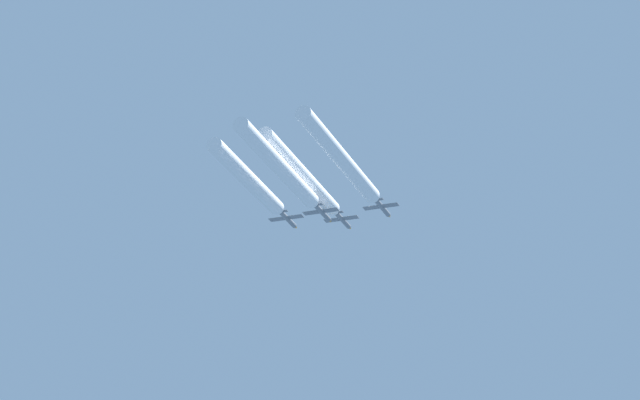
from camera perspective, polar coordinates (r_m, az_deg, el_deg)
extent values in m
cylinder|color=slate|center=(367.95, 0.74, -0.65)|extent=(1.04, 8.99, 1.04)
cone|color=orange|center=(372.57, 1.00, -0.94)|extent=(0.99, 1.51, 0.99)
ellipsoid|color=#332D14|center=(369.85, 0.84, -0.69)|extent=(0.57, 2.08, 0.47)
cube|color=slate|center=(367.52, 0.72, -0.64)|extent=(7.57, 1.80, 0.11)
cube|color=slate|center=(364.37, 0.53, -0.42)|extent=(3.22, 1.04, 0.11)
cube|color=orange|center=(364.94, 0.54, -0.23)|extent=(0.09, 1.23, 1.61)
cylinder|color=black|center=(363.80, 0.50, -0.39)|extent=(0.78, 0.57, 0.78)
cylinder|color=slate|center=(364.15, -1.10, -0.62)|extent=(1.04, 8.99, 1.04)
cone|color=orange|center=(368.71, -0.82, -0.91)|extent=(0.99, 1.51, 0.99)
ellipsoid|color=#332D14|center=(366.04, -1.00, -0.67)|extent=(0.57, 2.08, 0.47)
cube|color=slate|center=(363.73, -1.13, -0.61)|extent=(7.57, 1.80, 0.11)
cube|color=slate|center=(360.62, -1.33, -0.39)|extent=(3.22, 1.04, 0.11)
cube|color=orange|center=(361.20, -1.33, -0.20)|extent=(0.09, 1.23, 1.61)
cylinder|color=black|center=(360.06, -1.37, -0.35)|extent=(0.78, 0.57, 0.78)
cylinder|color=slate|center=(357.96, 2.07, -0.23)|extent=(1.04, 8.99, 1.04)
cone|color=orange|center=(362.61, 2.32, -0.53)|extent=(0.99, 1.51, 0.99)
ellipsoid|color=#332D14|center=(359.88, 2.16, -0.28)|extent=(0.57, 2.08, 0.47)
cube|color=slate|center=(357.54, 2.05, -0.22)|extent=(7.57, 1.80, 0.11)
cube|color=slate|center=(354.37, 1.87, 0.01)|extent=(3.22, 1.04, 0.11)
cube|color=orange|center=(354.95, 1.87, 0.20)|extent=(0.09, 1.23, 1.61)
cylinder|color=black|center=(353.80, 1.84, 0.04)|extent=(0.78, 0.57, 0.78)
cylinder|color=slate|center=(354.46, 0.06, -0.40)|extent=(1.04, 8.99, 1.04)
cone|color=orange|center=(359.05, 0.34, -0.70)|extent=(0.99, 1.51, 0.99)
ellipsoid|color=#332D14|center=(356.36, 0.16, -0.45)|extent=(0.57, 2.08, 0.47)
cube|color=slate|center=(354.04, 0.03, -0.38)|extent=(7.57, 1.80, 0.11)
cube|color=slate|center=(350.91, -0.16, -0.16)|extent=(3.22, 1.04, 0.11)
cube|color=orange|center=(351.49, -0.16, 0.03)|extent=(0.09, 1.23, 1.61)
cylinder|color=black|center=(350.34, -0.20, -0.12)|extent=(0.78, 0.57, 0.78)
cylinder|color=white|center=(348.70, -0.43, 0.64)|extent=(1.69, 34.65, 1.69)
cylinder|color=white|center=(345.12, -0.67, 0.90)|extent=(3.21, 39.84, 3.21)
cylinder|color=white|center=(347.31, -2.24, 0.53)|extent=(1.69, 29.60, 1.69)
cylinder|color=white|center=(344.29, -2.46, 0.75)|extent=(3.21, 34.04, 3.21)
cylinder|color=white|center=(337.90, 0.89, 1.17)|extent=(1.69, 36.29, 1.69)
cylinder|color=white|center=(334.13, 0.65, 1.46)|extent=(3.21, 41.74, 3.21)
cylinder|color=white|center=(335.74, -1.18, 0.93)|extent=(1.69, 33.74, 1.69)
cylinder|color=white|center=(332.28, -1.42, 1.19)|extent=(3.21, 38.80, 3.21)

